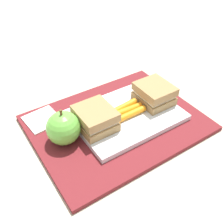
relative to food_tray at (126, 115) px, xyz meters
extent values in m
plane|color=#B7AD99|center=(0.03, 0.00, -0.02)|extent=(2.40, 2.40, 0.00)
cube|color=maroon|center=(0.03, 0.00, -0.01)|extent=(0.36, 0.28, 0.01)
cube|color=white|center=(0.00, 0.00, 0.00)|extent=(0.23, 0.17, 0.01)
cube|color=#9E7A4C|center=(-0.08, 0.00, 0.01)|extent=(0.07, 0.08, 0.02)
cube|color=beige|center=(-0.08, 0.00, 0.03)|extent=(0.07, 0.07, 0.01)
cube|color=#9E7A4C|center=(-0.08, 0.00, 0.04)|extent=(0.07, 0.08, 0.02)
cube|color=#9E7A4C|center=(0.08, 0.00, 0.01)|extent=(0.07, 0.08, 0.02)
cube|color=beige|center=(0.08, 0.00, 0.03)|extent=(0.07, 0.07, 0.01)
cube|color=#9E7A4C|center=(0.08, 0.00, 0.04)|extent=(0.07, 0.08, 0.02)
cylinder|color=orange|center=(0.00, -0.01, 0.01)|extent=(0.08, 0.01, 0.02)
cylinder|color=orange|center=(0.00, 0.00, 0.01)|extent=(0.08, 0.01, 0.02)
cylinder|color=orange|center=(0.00, 0.02, 0.01)|extent=(0.08, 0.01, 0.02)
sphere|color=#66B742|center=(0.15, -0.01, 0.03)|extent=(0.07, 0.07, 0.07)
cylinder|color=brown|center=(0.15, -0.01, 0.07)|extent=(0.01, 0.01, 0.01)
cube|color=white|center=(0.16, -0.09, 0.00)|extent=(0.08, 0.08, 0.00)
camera|label=1|loc=(0.28, 0.37, 0.39)|focal=43.33mm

